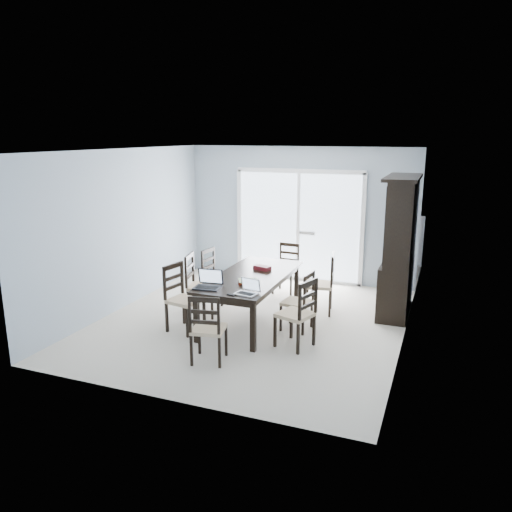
% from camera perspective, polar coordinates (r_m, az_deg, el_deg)
% --- Properties ---
extents(floor, '(5.00, 5.00, 0.00)m').
position_cam_1_polar(floor, '(7.78, -0.51, -7.50)').
color(floor, beige).
rests_on(floor, ground).
extents(ceiling, '(5.00, 5.00, 0.00)m').
position_cam_1_polar(ceiling, '(7.25, -0.55, 12.01)').
color(ceiling, white).
rests_on(ceiling, back_wall).
extents(back_wall, '(4.50, 0.02, 2.60)m').
position_cam_1_polar(back_wall, '(9.74, 4.93, 4.73)').
color(back_wall, '#93A2B0').
rests_on(back_wall, floor).
extents(wall_left, '(0.02, 5.00, 2.60)m').
position_cam_1_polar(wall_left, '(8.49, -14.81, 2.98)').
color(wall_left, '#93A2B0').
rests_on(wall_left, floor).
extents(wall_right, '(0.02, 5.00, 2.60)m').
position_cam_1_polar(wall_right, '(6.92, 17.06, 0.44)').
color(wall_right, '#93A2B0').
rests_on(wall_right, floor).
extents(balcony, '(4.50, 2.00, 0.10)m').
position_cam_1_polar(balcony, '(10.97, 6.26, -1.49)').
color(balcony, gray).
rests_on(balcony, ground).
extents(railing, '(4.50, 0.06, 1.10)m').
position_cam_1_polar(railing, '(11.77, 7.61, 2.53)').
color(railing, '#99999E').
rests_on(railing, balcony).
extents(dining_table, '(1.00, 2.20, 0.75)m').
position_cam_1_polar(dining_table, '(7.56, -0.52, -2.74)').
color(dining_table, black).
rests_on(dining_table, floor).
extents(china_hutch, '(0.50, 1.38, 2.20)m').
position_cam_1_polar(china_hutch, '(8.20, 16.07, 0.90)').
color(china_hutch, black).
rests_on(china_hutch, floor).
extents(sliding_door, '(2.52, 0.05, 2.18)m').
position_cam_1_polar(sliding_door, '(9.75, 4.87, 3.47)').
color(sliding_door, silver).
rests_on(sliding_door, floor).
extents(chair_left_near, '(0.51, 0.50, 1.14)m').
position_cam_1_polar(chair_left_near, '(7.39, -8.73, -3.89)').
color(chair_left_near, black).
rests_on(chair_left_near, floor).
extents(chair_left_mid, '(0.52, 0.51, 1.14)m').
position_cam_1_polar(chair_left_mid, '(7.96, -6.80, -2.50)').
color(chair_left_mid, black).
rests_on(chair_left_mid, floor).
extents(chair_left_far, '(0.45, 0.44, 1.05)m').
position_cam_1_polar(chair_left_far, '(8.60, -4.89, -1.55)').
color(chair_left_far, black).
rests_on(chair_left_far, floor).
extents(chair_right_near, '(0.54, 0.53, 1.12)m').
position_cam_1_polar(chair_right_near, '(6.69, 5.16, -5.77)').
color(chair_right_near, black).
rests_on(chair_right_near, floor).
extents(chair_right_mid, '(0.44, 0.42, 1.02)m').
position_cam_1_polar(chair_right_mid, '(7.31, 5.33, -4.49)').
color(chair_right_mid, black).
rests_on(chair_right_mid, floor).
extents(chair_right_far, '(0.51, 0.50, 1.14)m').
position_cam_1_polar(chair_right_far, '(8.05, 7.91, -2.37)').
color(chair_right_far, black).
rests_on(chair_right_far, floor).
extents(chair_end_near, '(0.47, 0.48, 1.06)m').
position_cam_1_polar(chair_end_near, '(6.25, -5.66, -7.51)').
color(chair_end_near, black).
rests_on(chair_end_near, floor).
extents(chair_end_far, '(0.41, 0.42, 1.03)m').
position_cam_1_polar(chair_end_far, '(9.10, 3.62, -0.75)').
color(chair_end_far, black).
rests_on(chair_end_far, floor).
extents(laptop_dark, '(0.39, 0.29, 0.25)m').
position_cam_1_polar(laptop_dark, '(6.91, -5.60, -3.23)').
color(laptop_dark, black).
rests_on(laptop_dark, dining_table).
extents(laptop_silver, '(0.32, 0.25, 0.20)m').
position_cam_1_polar(laptop_silver, '(6.63, -1.15, -4.01)').
color(laptop_silver, silver).
rests_on(laptop_silver, dining_table).
extents(book_stack, '(0.36, 0.33, 0.05)m').
position_cam_1_polar(book_stack, '(7.14, -0.89, -2.91)').
color(book_stack, maroon).
rests_on(book_stack, dining_table).
extents(cell_phone, '(0.12, 0.08, 0.01)m').
position_cam_1_polar(cell_phone, '(6.62, -2.84, -4.45)').
color(cell_phone, black).
rests_on(cell_phone, dining_table).
extents(game_box, '(0.29, 0.19, 0.07)m').
position_cam_1_polar(game_box, '(7.81, 0.72, -1.36)').
color(game_box, '#4E100F').
rests_on(game_box, dining_table).
extents(hot_tub, '(1.99, 1.80, 0.98)m').
position_cam_1_polar(hot_tub, '(10.85, 3.24, 1.36)').
color(hot_tub, brown).
rests_on(hot_tub, balcony).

